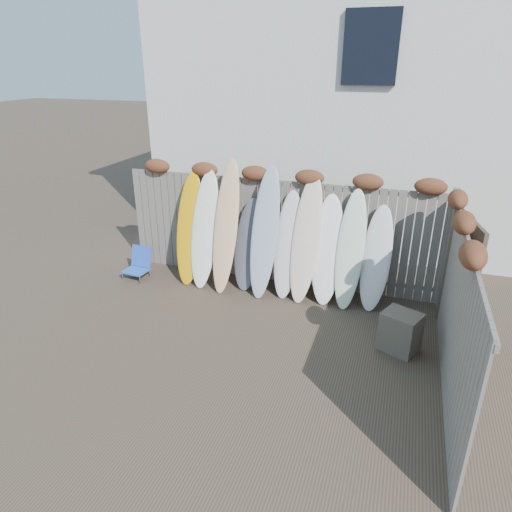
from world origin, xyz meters
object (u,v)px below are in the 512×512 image
(beach_chair, at_px, (139,263))
(surfboard_0, at_px, (190,229))
(wooden_crate, at_px, (400,332))
(lattice_panel, at_px, (458,282))

(beach_chair, bearing_deg, surfboard_0, 13.43)
(surfboard_0, bearing_deg, beach_chair, -170.06)
(beach_chair, xyz_separation_m, wooden_crate, (5.02, -0.99, 0.03))
(beach_chair, relative_size, lattice_panel, 0.30)
(wooden_crate, relative_size, surfboard_0, 0.28)
(beach_chair, relative_size, wooden_crate, 0.99)
(surfboard_0, bearing_deg, wooden_crate, -20.82)
(beach_chair, distance_m, wooden_crate, 5.11)
(lattice_panel, bearing_deg, surfboard_0, 159.83)
(beach_chair, height_order, wooden_crate, wooden_crate)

